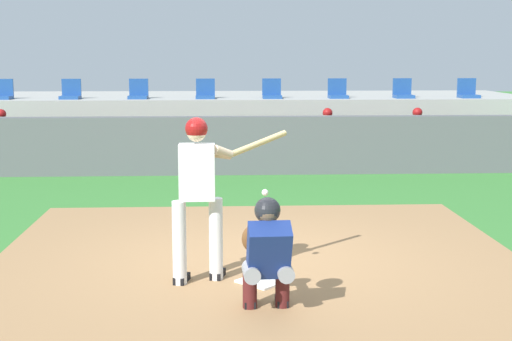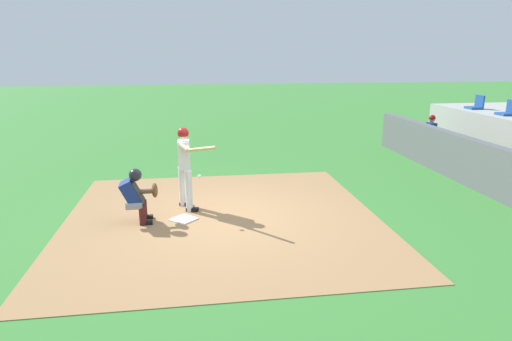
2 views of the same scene
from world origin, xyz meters
The scene contains 19 objects.
ground_plane centered at (0.00, 0.00, 0.00)m, with size 80.00×80.00×0.00m, color #387A33.
dirt_infield centered at (0.00, 0.00, 0.01)m, with size 6.40×6.40×0.01m, color #9E754C.
home_plate centered at (0.00, -0.80, 0.02)m, with size 0.44×0.44×0.02m, color white.
batter_at_plate centered at (-0.67, -0.73, 1.04)m, with size 1.29×0.82×1.80m.
catcher_crouched centered at (-0.02, -1.69, 0.61)m, with size 0.49×1.62×1.13m.
dugout_wall centered at (0.00, 6.50, 0.60)m, with size 13.00×0.30×1.20m, color #59595E.
dugout_bench centered at (0.00, 7.50, 0.23)m, with size 11.80×0.44×0.45m, color olive.
dugout_player_0 centered at (-5.18, 7.34, 0.67)m, with size 0.49×0.70×1.30m.
dugout_player_1 centered at (1.91, 7.34, 0.67)m, with size 0.49×0.70×1.30m.
dugout_player_2 centered at (3.92, 7.34, 0.67)m, with size 0.49×0.70×1.30m.
stands_platform centered at (0.00, 10.90, 0.70)m, with size 15.00×4.40×1.40m, color #9E9E99.
stadium_seat_0 centered at (-5.69, 9.38, 1.53)m, with size 0.46×0.46×0.48m.
stadium_seat_1 centered at (-4.06, 9.38, 1.53)m, with size 0.46×0.46×0.48m.
stadium_seat_2 centered at (-2.44, 9.38, 1.53)m, with size 0.46×0.46×0.48m.
stadium_seat_3 centered at (-0.81, 9.38, 1.53)m, with size 0.46×0.46×0.48m.
stadium_seat_4 centered at (0.81, 9.38, 1.53)m, with size 0.46×0.46×0.48m.
stadium_seat_5 centered at (2.44, 9.38, 1.53)m, with size 0.46×0.46×0.48m.
stadium_seat_6 centered at (4.06, 9.38, 1.53)m, with size 0.46×0.46×0.48m.
stadium_seat_7 centered at (5.69, 9.38, 1.53)m, with size 0.46×0.46×0.48m.
Camera 1 is at (-0.44, -8.37, 2.45)m, focal length 50.82 mm.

